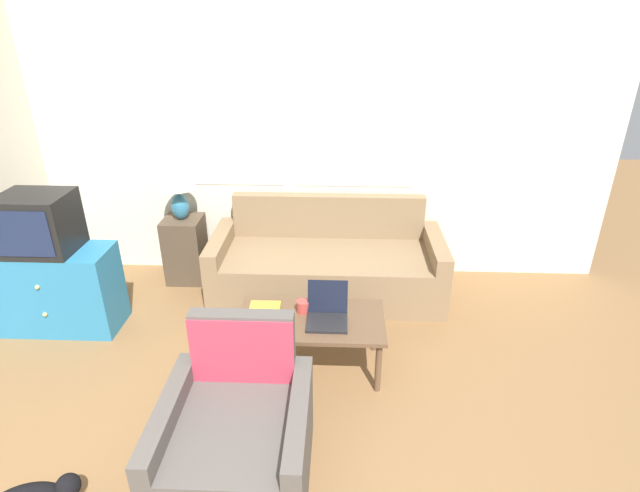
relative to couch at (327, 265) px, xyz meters
name	(u,v)px	position (x,y,z in m)	size (l,w,h in m)	color
wall_back	(297,143)	(-0.30, 0.45, 1.04)	(5.89, 0.06, 2.60)	silver
couch	(327,265)	(0.00, 0.00, 0.00)	(2.10, 0.87, 0.85)	#846B4C
armchair	(238,438)	(-0.43, -2.11, 0.01)	(0.80, 0.84, 0.90)	#514C47
tv_dresser	(56,289)	(-2.21, -0.69, 0.09)	(0.98, 0.44, 0.71)	teal
television	(39,223)	(-2.21, -0.69, 0.68)	(0.51, 0.43, 0.46)	black
side_table	(186,249)	(-1.38, 0.17, 0.06)	(0.36, 0.36, 0.64)	#4C3D2D
table_lamp	(177,183)	(-1.38, 0.17, 0.73)	(0.33, 0.33, 0.53)	teal
coffee_table	(311,324)	(-0.08, -1.14, 0.12)	(1.05, 0.57, 0.43)	brown
laptop	(327,313)	(0.03, -1.14, 0.22)	(0.29, 0.31, 0.25)	black
cup_navy	(303,306)	(-0.15, -1.05, 0.21)	(0.10, 0.10, 0.09)	#B23D38
snack_bowl	(257,325)	(-0.45, -1.29, 0.20)	(0.18, 0.18, 0.08)	#B23D38
book_red	(265,309)	(-0.43, -1.05, 0.18)	(0.22, 0.18, 0.04)	gold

